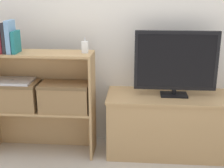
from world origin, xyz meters
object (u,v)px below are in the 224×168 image
Objects in this scene: book_charcoal at (6,38)px; book_maroon at (2,39)px; tv at (176,62)px; storage_basket_left at (14,94)px; baby_monitor at (85,47)px; storage_basket_right at (65,96)px; laptop at (13,81)px; book_skyblue at (11,37)px; tv_stand at (172,124)px; book_teal at (16,42)px.

book_maroon is at bearing 180.00° from book_charcoal.
tv is 1.63× the size of storage_basket_left.
book_charcoal is at bearing -176.58° from baby_monitor.
book_charcoal reaches higher than storage_basket_left.
baby_monitor is at bearing 4.87° from storage_basket_right.
tv is at bearing 3.82° from laptop.
book_charcoal is at bearing -175.28° from tv.
storage_basket_left is at bearing -178.59° from baby_monitor.
storage_basket_left is at bearing 139.56° from book_skyblue.
book_charcoal reaches higher than storage_basket_right.
storage_basket_right is (-0.90, -0.09, 0.27)m from tv_stand.
book_charcoal is 0.04m from book_skyblue.
storage_basket_right is (0.48, 0.02, -0.47)m from book_maroon.
tv is at bearing 4.99° from book_teal.
book_maroon is 0.66m from baby_monitor.
storage_basket_left is at bearing 161.26° from book_teal.
laptop is at bearing -180.00° from storage_basket_right.
tv is 5.41× the size of baby_monitor.
book_skyblue is 0.59m from baby_monitor.
book_skyblue is 0.63× the size of storage_basket_left.
book_maroon is 0.69× the size of laptop.
tv_stand is 6.36× the size of book_teal.
tv_stand is 3.46× the size of laptop.
storage_basket_right is (-0.18, -0.01, -0.41)m from baby_monitor.
book_teal is (-1.27, -0.11, 0.71)m from tv_stand.
storage_basket_left is (-0.61, -0.01, -0.41)m from baby_monitor.
book_charcoal is 0.36m from laptop.
book_maroon is at bearing -175.41° from tv.
tv is at bearing 4.85° from book_skyblue.
tv and book_teal have the same top height.
book_teal reaches higher than storage_basket_right.
tv is 1.33m from book_skyblue.
tv is 1.63× the size of storage_basket_right.
book_teal is (0.07, 0.00, -0.03)m from book_charcoal.
book_skyblue is at bearing -40.44° from storage_basket_left.
tv_stand is at bearing 5.94° from baby_monitor.
tv reaches higher than storage_basket_right.
storage_basket_right is at bearing 3.42° from book_teal.
laptop reaches higher than storage_basket_right.
book_teal is 0.55m from baby_monitor.
storage_basket_right is at bearing 2.84° from book_charcoal.
tv_stand is 1.39m from laptop.
book_teal is at bearing -175.01° from tv.
storage_basket_left is 0.12m from laptop.
storage_basket_right is at bearing 3.09° from book_skyblue.
tv_stand is 0.55m from tv.
laptop is at bearing 24.84° from book_maroon.
storage_basket_left is at bearing 180.00° from storage_basket_right.
laptop is (-0.43, -0.00, 0.12)m from storage_basket_right.
storage_basket_left is 1.27× the size of laptop.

